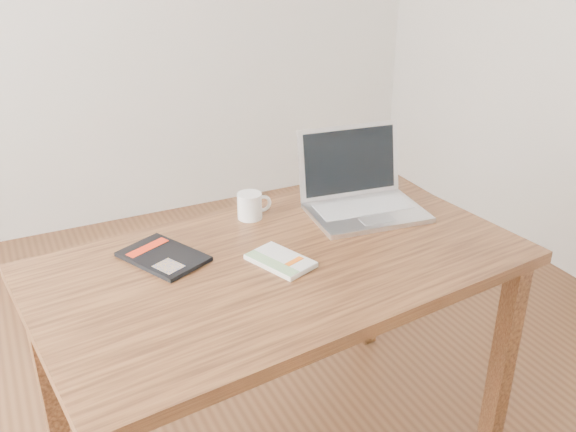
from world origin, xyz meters
name	(u,v)px	position (x,y,z in m)	size (l,w,h in m)	color
room	(172,51)	(-0.07, 0.00, 1.36)	(4.04, 4.04, 2.70)	#52311C
desk	(282,285)	(0.19, -0.06, 0.66)	(1.47, 0.95, 0.75)	#4E2D17
white_guidebook	(280,261)	(0.18, -0.08, 0.76)	(0.17, 0.21, 0.02)	silver
black_guidebook	(163,256)	(-0.12, 0.09, 0.76)	(0.25, 0.29, 0.01)	black
laptop	(360,194)	(0.58, 0.14, 0.80)	(0.40, 0.34, 0.26)	silver
coffee_mug	(251,205)	(0.22, 0.23, 0.79)	(0.12, 0.08, 0.09)	white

